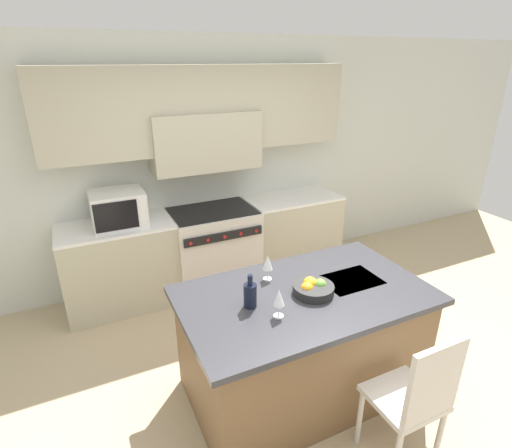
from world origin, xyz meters
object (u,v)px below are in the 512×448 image
object	(u,v)px
microwave	(118,208)
island_chair	(416,396)
wine_glass_near	(279,298)
range_stove	(214,248)
fruit_bowl	(313,288)
wine_glass_far	(268,263)
wine_bottle	(250,295)

from	to	relation	value
microwave	island_chair	world-z (taller)	microwave
island_chair	wine_glass_near	world-z (taller)	wine_glass_near
range_stove	fruit_bowl	world-z (taller)	fruit_bowl
microwave	fruit_bowl	world-z (taller)	microwave
microwave	island_chair	distance (m)	3.03
wine_glass_near	wine_glass_far	distance (m)	0.48
range_stove	wine_glass_far	distance (m)	1.65
wine_glass_far	wine_glass_near	bearing A→B (deg)	-108.28
range_stove	fruit_bowl	bearing A→B (deg)	-86.97
island_chair	wine_glass_near	size ratio (longest dim) A/B	4.98
island_chair	wine_glass_far	world-z (taller)	wine_glass_far
wine_glass_far	microwave	bearing A→B (deg)	118.83
wine_bottle	microwave	bearing A→B (deg)	107.90
wine_glass_far	fruit_bowl	xyz separation A→B (m)	(0.21, -0.31, -0.10)
island_chair	wine_glass_far	xyz separation A→B (m)	(-0.44, 1.12, 0.47)
fruit_bowl	wine_bottle	bearing A→B (deg)	175.01
wine_glass_near	wine_bottle	bearing A→B (deg)	122.85
wine_bottle	wine_glass_near	size ratio (longest dim) A/B	1.18
wine_glass_near	fruit_bowl	distance (m)	0.40
wine_glass_near	fruit_bowl	xyz separation A→B (m)	(0.36, 0.14, -0.10)
range_stove	wine_glass_far	bearing A→B (deg)	-94.03
microwave	island_chair	xyz separation A→B (m)	(1.30, -2.69, -0.52)
microwave	fruit_bowl	xyz separation A→B (m)	(1.07, -1.87, -0.15)
microwave	wine_glass_far	size ratio (longest dim) A/B	2.48
microwave	wine_glass_near	bearing A→B (deg)	-70.59
fruit_bowl	microwave	bearing A→B (deg)	119.66
island_chair	wine_bottle	world-z (taller)	wine_bottle
wine_bottle	wine_glass_near	bearing A→B (deg)	-57.15
range_stove	island_chair	world-z (taller)	island_chair
range_stove	fruit_bowl	distance (m)	1.92
wine_bottle	fruit_bowl	size ratio (longest dim) A/B	0.82
island_chair	wine_glass_near	distance (m)	1.01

